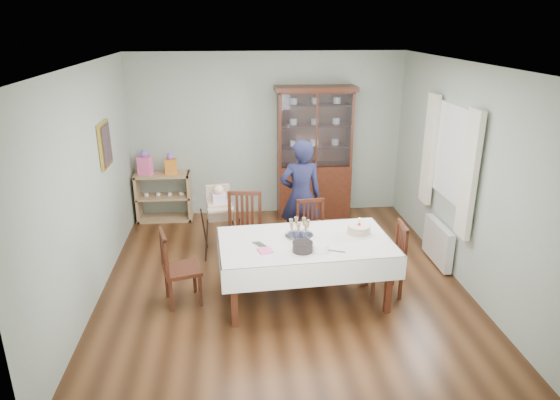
{
  "coord_description": "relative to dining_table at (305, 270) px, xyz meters",
  "views": [
    {
      "loc": [
        -0.57,
        -5.65,
        3.16
      ],
      "look_at": [
        -0.01,
        0.2,
        1.03
      ],
      "focal_mm": 32.0,
      "sensor_mm": 36.0,
      "label": 1
    }
  ],
  "objects": [
    {
      "name": "window",
      "position": [
        2.0,
        0.75,
        1.17
      ],
      "size": [
        0.04,
        1.02,
        1.22
      ],
      "primitive_type": "cube",
      "color": "white",
      "rests_on": "room_shell"
    },
    {
      "name": "gift_bag_orange",
      "position": [
        -1.82,
        2.71,
        0.57
      ],
      "size": [
        0.2,
        0.14,
        0.35
      ],
      "color": "orange",
      "rests_on": "sideboard"
    },
    {
      "name": "chair_far_left",
      "position": [
        -0.7,
        0.8,
        -0.08
      ],
      "size": [
        0.52,
        0.52,
        1.04
      ],
      "rotation": [
        0.0,
        0.0,
        -0.12
      ],
      "color": "#4B2212",
      "rests_on": "floor"
    },
    {
      "name": "high_chair",
      "position": [
        -1.02,
        1.38,
        0.01
      ],
      "size": [
        0.5,
        0.5,
        1.01
      ],
      "rotation": [
        0.0,
        0.0,
        0.13
      ],
      "color": "black",
      "rests_on": "floor"
    },
    {
      "name": "chair_end_right",
      "position": [
        1.0,
        0.06,
        -0.12
      ],
      "size": [
        0.42,
        0.42,
        0.9
      ],
      "rotation": [
        0.0,
        0.0,
        -1.62
      ],
      "color": "#4B2212",
      "rests_on": "floor"
    },
    {
      "name": "chair_end_left",
      "position": [
        -1.46,
        0.06,
        -0.11
      ],
      "size": [
        0.5,
        0.5,
        0.92
      ],
      "rotation": [
        0.0,
        0.0,
        1.84
      ],
      "color": "#4B2212",
      "rests_on": "floor"
    },
    {
      "name": "plate_stack_dark",
      "position": [
        -0.07,
        -0.27,
        0.43
      ],
      "size": [
        0.28,
        0.28,
        0.11
      ],
      "primitive_type": "cylinder",
      "rotation": [
        0.0,
        0.0,
        -0.3
      ],
      "color": "black",
      "rests_on": "dining_table"
    },
    {
      "name": "cutlery",
      "position": [
        -0.57,
        -0.06,
        0.38
      ],
      "size": [
        0.19,
        0.21,
        0.01
      ],
      "primitive_type": null,
      "rotation": [
        0.0,
        0.0,
        0.53
      ],
      "color": "silver",
      "rests_on": "dining_table"
    },
    {
      "name": "radiator",
      "position": [
        1.94,
        0.75,
        -0.08
      ],
      "size": [
        0.1,
        0.8,
        0.55
      ],
      "primitive_type": "cube",
      "color": "white",
      "rests_on": "floor"
    },
    {
      "name": "chair_far_right",
      "position": [
        0.23,
        0.87,
        -0.12
      ],
      "size": [
        0.43,
        0.43,
        0.89
      ],
      "rotation": [
        0.0,
        0.0,
        0.07
      ],
      "color": "#4B2212",
      "rests_on": "floor"
    },
    {
      "name": "floor",
      "position": [
        -0.22,
        0.45,
        -0.38
      ],
      "size": [
        5.0,
        5.0,
        0.0
      ],
      "primitive_type": "plane",
      "color": "#593319",
      "rests_on": "ground"
    },
    {
      "name": "sideboard",
      "position": [
        -1.97,
        2.73,
        0.02
      ],
      "size": [
        0.9,
        0.38,
        0.8
      ],
      "color": "tan",
      "rests_on": "floor"
    },
    {
      "name": "champagne_tray",
      "position": [
        -0.06,
        0.12,
        0.44
      ],
      "size": [
        0.34,
        0.34,
        0.21
      ],
      "color": "silver",
      "rests_on": "dining_table"
    },
    {
      "name": "picture_frame",
      "position": [
        -2.44,
        1.25,
        1.27
      ],
      "size": [
        0.04,
        0.48,
        0.58
      ],
      "primitive_type": "cube",
      "color": "gold",
      "rests_on": "room_shell"
    },
    {
      "name": "curtain_right",
      "position": [
        1.94,
        1.37,
        1.07
      ],
      "size": [
        0.07,
        0.3,
        1.55
      ],
      "primitive_type": "cube",
      "color": "silver",
      "rests_on": "room_shell"
    },
    {
      "name": "napkin_stack",
      "position": [
        -0.48,
        -0.24,
        0.39
      ],
      "size": [
        0.18,
        0.18,
        0.02
      ],
      "primitive_type": "cube",
      "rotation": [
        0.0,
        0.0,
        0.28
      ],
      "color": "pink",
      "rests_on": "dining_table"
    },
    {
      "name": "gift_bag_pink",
      "position": [
        -2.23,
        2.71,
        0.59
      ],
      "size": [
        0.24,
        0.19,
        0.4
      ],
      "color": "pink",
      "rests_on": "sideboard"
    },
    {
      "name": "cake_knife",
      "position": [
        0.27,
        -0.31,
        0.38
      ],
      "size": [
        0.25,
        0.13,
        0.01
      ],
      "primitive_type": "cube",
      "rotation": [
        0.0,
        0.0,
        -0.42
      ],
      "color": "silver",
      "rests_on": "dining_table"
    },
    {
      "name": "plate_stack_white",
      "position": [
        0.12,
        -0.26,
        0.42
      ],
      "size": [
        0.22,
        0.22,
        0.08
      ],
      "primitive_type": "cylinder",
      "rotation": [
        0.0,
        0.0,
        0.13
      ],
      "color": "white",
      "rests_on": "dining_table"
    },
    {
      "name": "dining_table",
      "position": [
        0.0,
        0.0,
        0.0
      ],
      "size": [
        2.07,
        1.27,
        0.76
      ],
      "rotation": [
        0.0,
        0.0,
        0.06
      ],
      "color": "#4B2212",
      "rests_on": "floor"
    },
    {
      "name": "curtain_left",
      "position": [
        1.94,
        0.13,
        1.07
      ],
      "size": [
        0.07,
        0.3,
        1.55
      ],
      "primitive_type": "cube",
      "color": "silver",
      "rests_on": "room_shell"
    },
    {
      "name": "birthday_cake",
      "position": [
        0.66,
        0.12,
        0.43
      ],
      "size": [
        0.31,
        0.31,
        0.21
      ],
      "color": "white",
      "rests_on": "dining_table"
    },
    {
      "name": "china_cabinet",
      "position": [
        0.53,
        2.71,
        0.74
      ],
      "size": [
        1.3,
        0.48,
        2.18
      ],
      "color": "#4B2212",
      "rests_on": "floor"
    },
    {
      "name": "room_shell",
      "position": [
        -0.22,
        0.99,
        1.32
      ],
      "size": [
        5.0,
        5.0,
        5.0
      ],
      "color": "#9EAA99",
      "rests_on": "floor"
    },
    {
      "name": "woman",
      "position": [
        0.13,
        1.36,
        0.44
      ],
      "size": [
        0.64,
        0.45,
        1.64
      ],
      "primitive_type": "imported",
      "rotation": [
        0.0,
        0.0,
        3.25
      ],
      "color": "black",
      "rests_on": "floor"
    }
  ]
}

